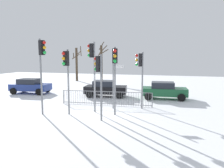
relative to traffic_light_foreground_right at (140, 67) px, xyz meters
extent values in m
plane|color=white|center=(-2.59, -2.33, -2.92)|extent=(60.00, 60.00, 0.00)
cylinder|color=slate|center=(0.15, 0.01, -0.93)|extent=(0.11, 0.11, 3.99)
cube|color=black|center=(-0.01, 0.00, 0.51)|extent=(0.24, 0.33, 0.90)
sphere|color=red|center=(-0.26, -0.01, 0.81)|extent=(0.20, 0.20, 0.20)
sphere|color=orange|center=(-0.26, -0.01, 0.51)|extent=(0.20, 0.20, 0.20)
sphere|color=green|center=(-0.26, -0.01, 0.21)|extent=(0.20, 0.20, 0.20)
cylinder|color=slate|center=(-1.71, -3.48, -1.02)|extent=(0.11, 0.11, 3.81)
cube|color=black|center=(-1.86, -3.41, 0.34)|extent=(0.34, 0.38, 0.90)
sphere|color=red|center=(-2.08, -3.30, 0.64)|extent=(0.20, 0.20, 0.20)
sphere|color=orange|center=(-2.08, -3.30, 0.34)|extent=(0.20, 0.20, 0.20)
sphere|color=green|center=(-2.08, -3.30, 0.04)|extent=(0.20, 0.20, 0.20)
cylinder|color=slate|center=(-4.12, -2.78, -0.87)|extent=(0.11, 0.11, 4.11)
cube|color=black|center=(-4.15, -2.94, 0.63)|extent=(0.36, 0.28, 0.90)
sphere|color=red|center=(-4.20, -3.18, 0.93)|extent=(0.20, 0.20, 0.20)
sphere|color=orange|center=(-4.20, -3.18, 0.63)|extent=(0.20, 0.20, 0.20)
sphere|color=green|center=(-4.20, -3.18, 0.33)|extent=(0.20, 0.20, 0.20)
cylinder|color=slate|center=(-1.27, -2.08, -0.79)|extent=(0.11, 0.11, 4.26)
cube|color=black|center=(-1.23, -2.24, 0.79)|extent=(0.36, 0.29, 0.90)
sphere|color=red|center=(-1.17, -2.49, 1.09)|extent=(0.20, 0.20, 0.20)
sphere|color=orange|center=(-1.17, -2.49, 0.79)|extent=(0.20, 0.20, 0.20)
sphere|color=green|center=(-1.17, -2.49, 0.49)|extent=(0.20, 0.20, 0.20)
cylinder|color=slate|center=(-5.77, -3.22, -0.54)|extent=(0.11, 0.11, 4.76)
cube|color=black|center=(-5.61, -3.27, 1.29)|extent=(0.30, 0.37, 0.90)
sphere|color=red|center=(-5.37, -3.34, 1.59)|extent=(0.20, 0.20, 0.20)
sphere|color=orange|center=(-5.37, -3.34, 1.29)|extent=(0.20, 0.20, 0.20)
sphere|color=green|center=(-5.37, -3.34, 0.99)|extent=(0.20, 0.20, 0.20)
cylinder|color=slate|center=(-2.74, -1.77, -0.62)|extent=(0.11, 0.11, 4.61)
cube|color=black|center=(-2.90, -1.74, 1.13)|extent=(0.28, 0.36, 0.90)
sphere|color=red|center=(-3.15, -1.69, 1.43)|extent=(0.20, 0.20, 0.20)
sphere|color=orange|center=(-3.15, -1.69, 1.13)|extent=(0.20, 0.20, 0.20)
sphere|color=green|center=(-3.15, -1.69, 0.83)|extent=(0.20, 0.20, 0.20)
cylinder|color=slate|center=(-1.82, -0.54, -1.26)|extent=(0.09, 0.09, 3.33)
cube|color=white|center=(-1.42, -0.48, 0.05)|extent=(0.70, 0.13, 0.22)
cube|color=slate|center=(-2.60, 0.30, -1.87)|extent=(6.83, 0.60, 0.04)
cube|color=slate|center=(-2.60, 0.30, -2.80)|extent=(6.83, 0.60, 0.04)
cylinder|color=slate|center=(-5.92, 0.03, -2.40)|extent=(0.02, 0.02, 1.05)
cylinder|color=slate|center=(-5.74, 0.04, -2.40)|extent=(0.02, 0.02, 1.05)
cylinder|color=slate|center=(-5.56, 0.06, -2.40)|extent=(0.02, 0.02, 1.05)
cylinder|color=slate|center=(-5.38, 0.07, -2.40)|extent=(0.02, 0.02, 1.05)
cylinder|color=slate|center=(-5.20, 0.09, -2.40)|extent=(0.02, 0.02, 1.05)
cylinder|color=slate|center=(-5.02, 0.10, -2.40)|extent=(0.02, 0.02, 1.05)
cylinder|color=slate|center=(-4.85, 0.12, -2.40)|extent=(0.02, 0.02, 1.05)
cylinder|color=slate|center=(-4.67, 0.13, -2.40)|extent=(0.02, 0.02, 1.05)
cylinder|color=slate|center=(-4.49, 0.15, -2.40)|extent=(0.02, 0.02, 1.05)
cylinder|color=slate|center=(-4.31, 0.16, -2.40)|extent=(0.02, 0.02, 1.05)
cylinder|color=slate|center=(-4.13, 0.18, -2.40)|extent=(0.02, 0.02, 1.05)
cylinder|color=slate|center=(-3.95, 0.19, -2.40)|extent=(0.02, 0.02, 1.05)
cylinder|color=slate|center=(-3.77, 0.21, -2.40)|extent=(0.02, 0.02, 1.05)
cylinder|color=slate|center=(-3.59, 0.22, -2.40)|extent=(0.02, 0.02, 1.05)
cylinder|color=slate|center=(-3.41, 0.24, -2.40)|extent=(0.02, 0.02, 1.05)
cylinder|color=slate|center=(-3.23, 0.25, -2.40)|extent=(0.02, 0.02, 1.05)
cylinder|color=slate|center=(-3.05, 0.27, -2.40)|extent=(0.02, 0.02, 1.05)
cylinder|color=slate|center=(-2.87, 0.28, -2.40)|extent=(0.02, 0.02, 1.05)
cylinder|color=slate|center=(-2.69, 0.30, -2.40)|extent=(0.02, 0.02, 1.05)
cylinder|color=slate|center=(-2.51, 0.31, -2.40)|extent=(0.02, 0.02, 1.05)
cylinder|color=slate|center=(-2.33, 0.33, -2.40)|extent=(0.02, 0.02, 1.05)
cylinder|color=slate|center=(-2.15, 0.34, -2.40)|extent=(0.02, 0.02, 1.05)
cylinder|color=slate|center=(-1.97, 0.35, -2.40)|extent=(0.02, 0.02, 1.05)
cylinder|color=slate|center=(-1.79, 0.37, -2.40)|extent=(0.02, 0.02, 1.05)
cylinder|color=slate|center=(-1.61, 0.38, -2.40)|extent=(0.02, 0.02, 1.05)
cylinder|color=slate|center=(-1.43, 0.40, -2.40)|extent=(0.02, 0.02, 1.05)
cylinder|color=slate|center=(-1.25, 0.41, -2.40)|extent=(0.02, 0.02, 1.05)
cylinder|color=slate|center=(-1.07, 0.43, -2.40)|extent=(0.02, 0.02, 1.05)
cylinder|color=slate|center=(-0.89, 0.44, -2.40)|extent=(0.02, 0.02, 1.05)
cylinder|color=slate|center=(-0.71, 0.46, -2.40)|extent=(0.02, 0.02, 1.05)
cylinder|color=slate|center=(-0.53, 0.47, -2.40)|extent=(0.02, 0.02, 1.05)
cylinder|color=slate|center=(-0.35, 0.49, -2.40)|extent=(0.02, 0.02, 1.05)
cylinder|color=slate|center=(-0.17, 0.50, -2.40)|extent=(0.02, 0.02, 1.05)
cylinder|color=slate|center=(0.01, 0.52, -2.40)|extent=(0.02, 0.02, 1.05)
cylinder|color=slate|center=(0.19, 0.53, -2.40)|extent=(0.02, 0.02, 1.05)
cylinder|color=slate|center=(0.37, 0.55, -2.40)|extent=(0.02, 0.02, 1.05)
cylinder|color=slate|center=(0.55, 0.56, -2.40)|extent=(0.02, 0.02, 1.05)
cylinder|color=slate|center=(0.73, 0.58, -2.40)|extent=(0.02, 0.02, 1.05)
cylinder|color=slate|center=(-6.01, 0.02, -2.40)|extent=(0.06, 0.06, 1.05)
cylinder|color=slate|center=(0.82, 0.59, -2.40)|extent=(0.06, 0.06, 1.05)
cube|color=black|center=(-3.71, 3.75, -2.28)|extent=(3.99, 2.19, 0.65)
cube|color=#1E232D|center=(-3.86, 3.73, -1.73)|extent=(2.08, 1.74, 0.55)
cylinder|color=black|center=(-2.48, 4.77, -2.60)|extent=(0.66, 0.30, 0.64)
cylinder|color=black|center=(-2.26, 3.08, -2.60)|extent=(0.66, 0.30, 0.64)
cylinder|color=black|center=(-5.16, 4.41, -2.60)|extent=(0.66, 0.30, 0.64)
cylinder|color=black|center=(-4.94, 2.73, -2.60)|extent=(0.66, 0.30, 0.64)
cube|color=navy|center=(-11.44, 3.33, -2.28)|extent=(3.94, 2.05, 0.65)
cube|color=#1E232D|center=(-11.59, 3.32, -1.73)|extent=(2.03, 1.67, 0.55)
cylinder|color=black|center=(-10.18, 4.31, -2.60)|extent=(0.66, 0.28, 0.64)
cylinder|color=black|center=(-10.02, 2.62, -2.60)|extent=(0.66, 0.28, 0.64)
cylinder|color=black|center=(-12.87, 4.05, -2.60)|extent=(0.66, 0.28, 0.64)
cylinder|color=black|center=(-12.70, 2.36, -2.60)|extent=(0.66, 0.28, 0.64)
cube|color=#195933|center=(1.53, 4.08, -2.28)|extent=(3.92, 2.00, 0.65)
cube|color=#1E232D|center=(1.38, 4.06, -1.73)|extent=(2.01, 1.65, 0.55)
cylinder|color=black|center=(2.80, 5.03, -2.60)|extent=(0.66, 0.27, 0.64)
cylinder|color=black|center=(2.94, 3.34, -2.60)|extent=(0.66, 0.27, 0.64)
cylinder|color=black|center=(0.11, 4.82, -2.60)|extent=(0.66, 0.27, 0.64)
cylinder|color=black|center=(0.25, 3.12, -2.60)|extent=(0.66, 0.27, 0.64)
cylinder|color=#473828|center=(-7.52, 13.88, -0.32)|extent=(0.33, 0.33, 5.20)
cylinder|color=#473828|center=(-7.59, 14.21, 2.22)|extent=(0.79, 0.29, 1.16)
cylinder|color=#473828|center=(-7.50, 14.65, 1.31)|extent=(1.60, 0.15, 0.94)
cylinder|color=#473828|center=(-7.48, 14.50, 1.68)|extent=(1.33, 0.20, 1.28)
cylinder|color=#473828|center=(-11.73, 14.79, -0.46)|extent=(0.34, 0.34, 4.93)
cylinder|color=#473828|center=(-11.11, 15.01, 1.50)|extent=(0.59, 1.35, 1.44)
cylinder|color=#473828|center=(-12.12, 14.59, 0.87)|extent=(0.53, 0.90, 0.77)
cylinder|color=#473828|center=(-11.67, 15.25, 1.20)|extent=(1.00, 0.25, 0.66)
cylinder|color=#473828|center=(-12.05, 15.27, 0.73)|extent=(1.07, 0.77, 0.83)
camera|label=1|loc=(2.19, -15.02, 0.77)|focal=34.71mm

